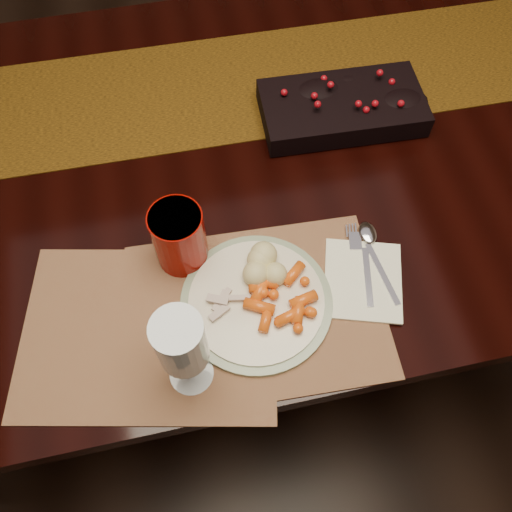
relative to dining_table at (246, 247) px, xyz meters
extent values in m
plane|color=black|center=(0.00, 0.00, -0.38)|extent=(5.00, 5.00, 0.00)
cube|color=black|center=(0.00, 0.00, 0.00)|extent=(1.80, 1.00, 0.75)
cube|color=black|center=(0.04, 0.18, 0.38)|extent=(1.53, 0.34, 0.00)
cube|color=brown|center=(-0.04, -0.33, 0.38)|extent=(0.44, 0.33, 0.00)
cube|color=brown|center=(-0.22, -0.33, 0.38)|extent=(0.47, 0.39, 0.00)
cylinder|color=beige|center=(-0.04, -0.32, 0.39)|extent=(0.27, 0.27, 0.01)
cube|color=white|center=(0.15, -0.32, 0.38)|extent=(0.17, 0.19, 0.01)
cylinder|color=#800600|center=(-0.15, -0.21, 0.44)|extent=(0.09, 0.09, 0.12)
camera|label=1|loc=(-0.12, -0.69, 1.22)|focal=38.00mm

